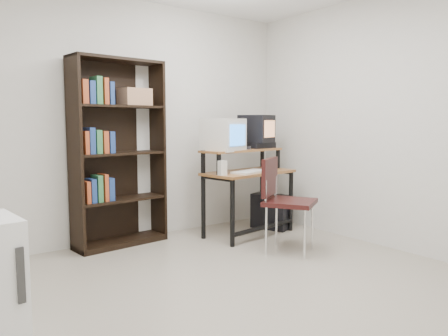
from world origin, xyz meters
TOP-DOWN VIEW (x-y plane):
  - floor at (0.00, 0.00)m, footprint 4.00×4.00m
  - back_wall at (0.00, 2.00)m, footprint 4.00×0.01m
  - right_wall at (2.00, 0.00)m, footprint 0.01×4.00m
  - computer_desk at (1.17, 1.38)m, footprint 1.13×0.68m
  - crt_monitor at (0.88, 1.46)m, footprint 0.48×0.48m
  - vcr at (1.45, 1.53)m, footprint 0.39×0.31m
  - crt_tv at (1.43, 1.53)m, footprint 0.45×0.44m
  - cd_spindle at (1.19, 1.43)m, footprint 0.15×0.15m
  - keyboard at (1.10, 1.25)m, footprint 0.51×0.34m
  - mousepad at (1.46, 1.29)m, footprint 0.26×0.24m
  - mouse at (1.46, 1.28)m, footprint 0.10×0.06m
  - desk_speaker at (0.70, 1.23)m, footprint 0.08×0.08m
  - pc_tower at (1.56, 1.42)m, footprint 0.33×0.49m
  - school_chair at (1.02, 0.66)m, footprint 0.64×0.64m
  - bookshelf at (-0.20, 1.86)m, footprint 1.00×0.42m
  - wall_outlet at (1.99, 1.15)m, footprint 0.02×0.08m

SIDE VIEW (x-z plane):
  - floor at x=0.00m, z-range -0.01..0.00m
  - pc_tower at x=1.56m, z-range 0.00..0.42m
  - wall_outlet at x=1.99m, z-range 0.24..0.36m
  - school_chair at x=1.02m, z-range 0.11..1.05m
  - computer_desk at x=1.17m, z-range 0.18..1.16m
  - mousepad at x=1.46m, z-range 0.72..0.73m
  - keyboard at x=1.10m, z-range 0.72..0.75m
  - mouse at x=1.46m, z-range 0.73..0.76m
  - desk_speaker at x=0.70m, z-range 0.72..0.89m
  - bookshelf at x=-0.20m, z-range 0.02..1.96m
  - cd_spindle at x=1.19m, z-range 0.97..1.02m
  - vcr at x=1.45m, z-range 0.97..1.05m
  - crt_monitor at x=0.88m, z-range 0.97..1.33m
  - crt_tv at x=1.43m, z-range 1.05..1.38m
  - back_wall at x=0.00m, z-range 0.00..2.60m
  - right_wall at x=2.00m, z-range 0.00..2.60m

